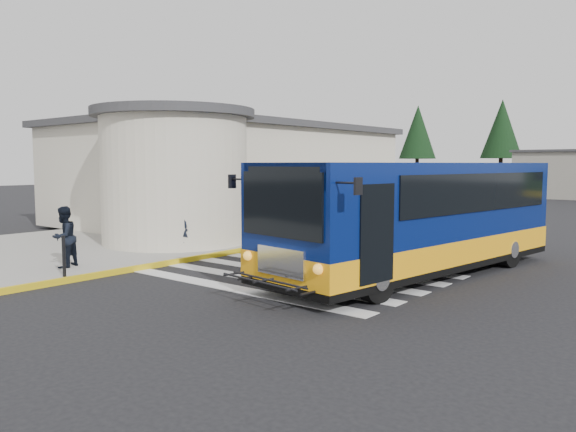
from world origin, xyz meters
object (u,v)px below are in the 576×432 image
Objects in this scene: transit_bus at (416,221)px; bollard at (64,256)px; pedestrian_a at (186,226)px; pedestrian_b at (64,237)px.

transit_bus is 9.25m from bollard.
pedestrian_a reaches higher than bollard.
transit_bus is at bearing -108.93° from pedestrian_a.
bollard is at bearing -126.39° from transit_bus.
transit_bus is 6.51× the size of pedestrian_b.
transit_bus is 9.66m from pedestrian_b.
pedestrian_a is 0.98× the size of pedestrian_b.
bollard is (1.19, -0.67, -0.32)m from pedestrian_b.
pedestrian_a is 4.02m from pedestrian_b.
bollard is (0.76, -4.67, -0.30)m from pedestrian_a.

